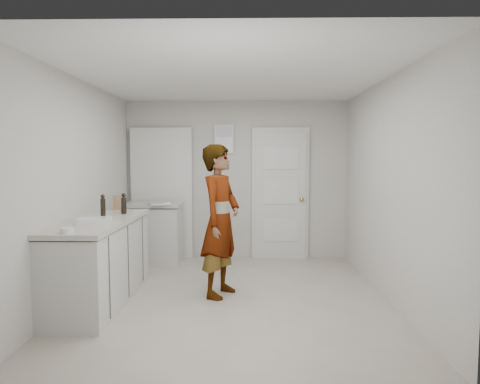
{
  "coord_description": "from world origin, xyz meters",
  "views": [
    {
      "loc": [
        0.18,
        -4.84,
        1.6
      ],
      "look_at": [
        0.08,
        0.4,
        1.18
      ],
      "focal_mm": 32.0,
      "sensor_mm": 36.0,
      "label": 1
    }
  ],
  "objects_px": {
    "person": "(220,221)",
    "egg_bowl": "(67,230)",
    "oil_cruet_a": "(124,204)",
    "oil_cruet_b": "(103,206)",
    "baking_dish": "(95,221)",
    "spice_jar": "(122,209)",
    "cake_mix_box": "(118,203)"
  },
  "relations": [
    {
      "from": "oil_cruet_a",
      "to": "oil_cruet_b",
      "type": "xyz_separation_m",
      "value": [
        -0.17,
        -0.25,
        0.0
      ]
    },
    {
      "from": "oil_cruet_b",
      "to": "baking_dish",
      "type": "height_order",
      "value": "oil_cruet_b"
    },
    {
      "from": "cake_mix_box",
      "to": "egg_bowl",
      "type": "bearing_deg",
      "value": -88.11
    },
    {
      "from": "person",
      "to": "oil_cruet_a",
      "type": "xyz_separation_m",
      "value": [
        -1.18,
        0.21,
        0.17
      ]
    },
    {
      "from": "spice_jar",
      "to": "oil_cruet_a",
      "type": "relative_size",
      "value": 0.31
    },
    {
      "from": "cake_mix_box",
      "to": "baking_dish",
      "type": "bearing_deg",
      "value": -84.08
    },
    {
      "from": "egg_bowl",
      "to": "spice_jar",
      "type": "bearing_deg",
      "value": 86.83
    },
    {
      "from": "person",
      "to": "egg_bowl",
      "type": "xyz_separation_m",
      "value": [
        -1.32,
        -1.11,
        0.07
      ]
    },
    {
      "from": "spice_jar",
      "to": "oil_cruet_b",
      "type": "relative_size",
      "value": 0.31
    },
    {
      "from": "oil_cruet_a",
      "to": "baking_dish",
      "type": "bearing_deg",
      "value": -95.38
    },
    {
      "from": "oil_cruet_a",
      "to": "baking_dish",
      "type": "height_order",
      "value": "oil_cruet_a"
    },
    {
      "from": "oil_cruet_b",
      "to": "cake_mix_box",
      "type": "bearing_deg",
      "value": 93.02
    },
    {
      "from": "baking_dish",
      "to": "egg_bowl",
      "type": "bearing_deg",
      "value": -96.61
    },
    {
      "from": "person",
      "to": "spice_jar",
      "type": "relative_size",
      "value": 22.0
    },
    {
      "from": "spice_jar",
      "to": "oil_cruet_b",
      "type": "xyz_separation_m",
      "value": [
        -0.11,
        -0.38,
        0.08
      ]
    },
    {
      "from": "cake_mix_box",
      "to": "spice_jar",
      "type": "height_order",
      "value": "cake_mix_box"
    },
    {
      "from": "baking_dish",
      "to": "oil_cruet_a",
      "type": "bearing_deg",
      "value": 84.62
    },
    {
      "from": "person",
      "to": "oil_cruet_b",
      "type": "bearing_deg",
      "value": 112.96
    },
    {
      "from": "spice_jar",
      "to": "oil_cruet_b",
      "type": "height_order",
      "value": "oil_cruet_b"
    },
    {
      "from": "cake_mix_box",
      "to": "baking_dish",
      "type": "relative_size",
      "value": 0.47
    },
    {
      "from": "oil_cruet_b",
      "to": "egg_bowl",
      "type": "bearing_deg",
      "value": -88.27
    },
    {
      "from": "oil_cruet_a",
      "to": "egg_bowl",
      "type": "height_order",
      "value": "oil_cruet_a"
    },
    {
      "from": "oil_cruet_b",
      "to": "baking_dish",
      "type": "relative_size",
      "value": 0.67
    },
    {
      "from": "oil_cruet_a",
      "to": "egg_bowl",
      "type": "relative_size",
      "value": 2.19
    },
    {
      "from": "cake_mix_box",
      "to": "spice_jar",
      "type": "relative_size",
      "value": 2.32
    },
    {
      "from": "person",
      "to": "egg_bowl",
      "type": "distance_m",
      "value": 1.73
    },
    {
      "from": "oil_cruet_b",
      "to": "baking_dish",
      "type": "xyz_separation_m",
      "value": [
        0.1,
        -0.53,
        -0.1
      ]
    },
    {
      "from": "oil_cruet_b",
      "to": "person",
      "type": "bearing_deg",
      "value": 1.53
    },
    {
      "from": "cake_mix_box",
      "to": "egg_bowl",
      "type": "height_order",
      "value": "cake_mix_box"
    },
    {
      "from": "baking_dish",
      "to": "spice_jar",
      "type": "bearing_deg",
      "value": 88.94
    },
    {
      "from": "person",
      "to": "oil_cruet_a",
      "type": "height_order",
      "value": "person"
    },
    {
      "from": "oil_cruet_b",
      "to": "spice_jar",
      "type": "bearing_deg",
      "value": 73.35
    }
  ]
}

